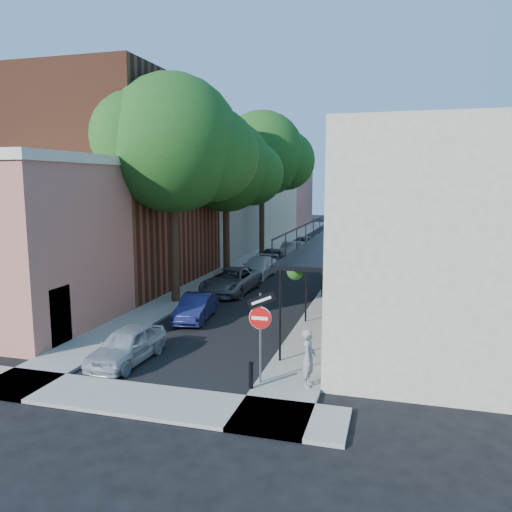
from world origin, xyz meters
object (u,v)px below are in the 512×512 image
Objects in this scene: oak_far at (268,156)px; parked_car_d at (258,267)px; oak_near at (183,147)px; bollard at (251,375)px; parked_car_g at (301,243)px; parked_car_a at (127,345)px; parked_car_e at (271,257)px; parked_car_c at (231,281)px; parked_car_b at (196,308)px; parked_car_f at (290,250)px; sign_post at (260,322)px; oak_mid at (233,168)px; pedestrian at (309,358)px.

parked_car_d is (1.73, -9.29, -7.62)m from oak_far.
bollard is at bearing -56.88° from oak_near.
oak_far reaches higher than parked_car_g.
parked_car_e is at bearing 91.94° from parked_car_a.
parked_car_c is at bearing 111.04° from bollard.
bollard is 0.23× the size of parked_car_b.
parked_car_b is (1.82, -2.99, -7.29)m from oak_near.
oak_near reaches higher than bollard.
parked_car_a is at bearing -90.34° from parked_car_f.
sign_post is 31.83m from parked_car_g.
sign_post is 0.26× the size of oak_near.
pedestrian is (8.02, -17.09, -6.07)m from oak_mid.
parked_car_d is at bearing 104.82° from bollard.
oak_mid is at bearing 109.90° from bollard.
bollard is at bearing 109.19° from pedestrian.
parked_car_b is at bearing 123.90° from bollard.
bollard is at bearing -65.91° from parked_car_c.
parked_car_b is at bearing -80.32° from oak_mid.
parked_car_c is (-4.80, 12.48, 0.17)m from bollard.
sign_post is 0.79× the size of parked_car_e.
parked_car_e reaches higher than parked_car_a.
parked_car_d is at bearing 90.98° from parked_car_c.
oak_near is 8.09m from parked_car_b.
parked_car_a is at bearing -86.52° from oak_far.
parked_car_g is at bearing 91.06° from parked_car_a.
parked_car_f is (1.95, -0.16, -7.64)m from oak_far.
pedestrian reaches higher than parked_car_a.
parked_car_a reaches higher than parked_car_b.
oak_mid is (-6.42, 17.73, 6.54)m from bollard.
oak_far is at bearing 99.25° from parked_car_c.
oak_near is at bearing 123.12° from bollard.
parked_car_c is at bearing -85.46° from parked_car_g.
parked_car_c is (1.57, 2.72, -7.19)m from oak_near.
parked_car_f is 2.15× the size of pedestrian.
pedestrian reaches higher than parked_car_b.
oak_near is 18.45m from parked_car_f.
oak_mid is at bearing 97.34° from parked_car_a.
sign_post is 1.60m from bollard.
oak_far reaches higher than bollard.
parked_car_f is at bearing 91.41° from parked_car_c.
sign_post is at bearing -71.75° from parked_car_d.
oak_far is 2.96× the size of parked_car_g.
parked_car_f is at bearing -4.63° from oak_far.
sign_post is 0.83× the size of parked_car_a.
pedestrian is (6.22, -16.84, 0.35)m from parked_car_d.
parked_car_f is (0.47, 4.73, -0.03)m from parked_car_e.
parked_car_b reaches higher than parked_car_g.
parked_car_d is (1.80, -0.26, -6.42)m from oak_mid.
parked_car_c is 13.47m from pedestrian.
parked_car_a is 20.66m from parked_car_e.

